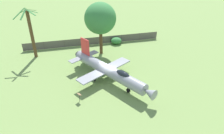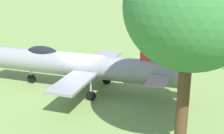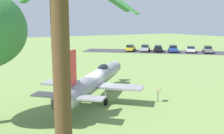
% 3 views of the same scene
% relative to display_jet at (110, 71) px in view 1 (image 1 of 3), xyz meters
% --- Properties ---
extents(ground_plane, '(200.00, 200.00, 0.00)m').
position_rel_display_jet_xyz_m(ground_plane, '(0.26, 0.26, -1.74)').
color(ground_plane, '#75934C').
extents(display_jet, '(12.01, 12.01, 4.92)m').
position_rel_display_jet_xyz_m(display_jet, '(0.00, 0.00, 0.00)').
color(display_jet, gray).
rests_on(display_jet, ground_plane).
extents(shade_tree, '(5.72, 5.22, 8.94)m').
position_rel_display_jet_xyz_m(shade_tree, '(8.89, 1.67, 4.60)').
color(shade_tree, brown).
rests_on(shade_tree, ground_plane).
extents(palm_tree, '(4.59, 3.35, 8.49)m').
position_rel_display_jet_xyz_m(palm_tree, '(7.45, 12.85, 2.51)').
color(palm_tree, brown).
rests_on(palm_tree, ground_plane).
extents(perimeter_fence, '(6.23, 25.18, 1.51)m').
position_rel_display_jet_xyz_m(perimeter_fence, '(12.60, 3.29, -0.93)').
color(perimeter_fence, '#4C4238').
rests_on(perimeter_fence, ground_plane).
extents(shrub_near_fence, '(1.75, 2.06, 1.26)m').
position_rel_display_jet_xyz_m(shrub_near_fence, '(13.04, -1.03, -1.11)').
color(shrub_near_fence, '#387F3D').
rests_on(shrub_near_fence, ground_plane).
extents(info_plaque, '(0.71, 0.69, 1.14)m').
position_rel_display_jet_xyz_m(info_plaque, '(-4.24, 3.68, -0.88)').
color(info_plaque, '#333333').
rests_on(info_plaque, ground_plane).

